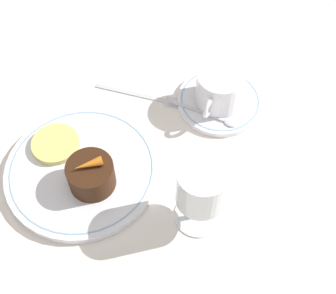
# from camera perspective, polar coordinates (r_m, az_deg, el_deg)

# --- Properties ---
(ground_plane) EXTENTS (3.00, 3.00, 0.00)m
(ground_plane) POSITION_cam_1_polar(r_m,az_deg,el_deg) (0.75, -6.88, -1.66)
(ground_plane) COLOR white
(dinner_plate) EXTENTS (0.24, 0.24, 0.01)m
(dinner_plate) POSITION_cam_1_polar(r_m,az_deg,el_deg) (0.74, -10.44, -2.80)
(dinner_plate) COLOR white
(dinner_plate) RESTS_ON ground_plane
(saucer) EXTENTS (0.15, 0.15, 0.01)m
(saucer) POSITION_cam_1_polar(r_m,az_deg,el_deg) (0.82, 6.33, 5.58)
(saucer) COLOR white
(saucer) RESTS_ON ground_plane
(coffee_cup) EXTENTS (0.11, 0.08, 0.06)m
(coffee_cup) POSITION_cam_1_polar(r_m,az_deg,el_deg) (0.79, 6.34, 7.19)
(coffee_cup) COLOR white
(coffee_cup) RESTS_ON saucer
(spoon) EXTENTS (0.02, 0.12, 0.00)m
(spoon) POSITION_cam_1_polar(r_m,az_deg,el_deg) (0.79, 5.08, 3.89)
(spoon) COLOR silver
(spoon) RESTS_ON saucer
(wine_glass) EXTENTS (0.07, 0.07, 0.13)m
(wine_glass) POSITION_cam_1_polar(r_m,az_deg,el_deg) (0.63, 4.08, -5.10)
(wine_glass) COLOR silver
(wine_glass) RESTS_ON ground_plane
(fork) EXTENTS (0.04, 0.18, 0.01)m
(fork) POSITION_cam_1_polar(r_m,az_deg,el_deg) (0.82, -1.53, 5.96)
(fork) COLOR silver
(fork) RESTS_ON ground_plane
(dessert_cake) EXTENTS (0.07, 0.07, 0.05)m
(dessert_cake) POSITION_cam_1_polar(r_m,az_deg,el_deg) (0.70, -9.56, -3.31)
(dessert_cake) COLOR #381E0F
(dessert_cake) RESTS_ON dinner_plate
(carrot_garnish) EXTENTS (0.04, 0.04, 0.01)m
(carrot_garnish) POSITION_cam_1_polar(r_m,az_deg,el_deg) (0.68, -9.91, -2.02)
(carrot_garnish) COLOR orange
(carrot_garnish) RESTS_ON dessert_cake
(pineapple_slice) EXTENTS (0.08, 0.08, 0.01)m
(pineapple_slice) POSITION_cam_1_polar(r_m,az_deg,el_deg) (0.76, -13.55, 0.36)
(pineapple_slice) COLOR #EFE075
(pineapple_slice) RESTS_ON dinner_plate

